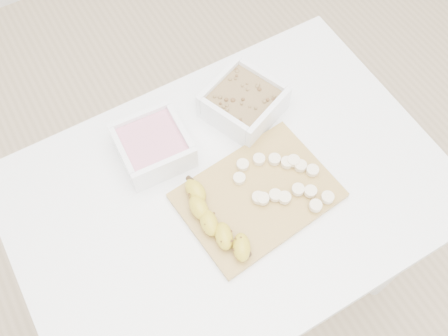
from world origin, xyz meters
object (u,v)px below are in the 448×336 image
bowl_yogurt (153,145)px  cutting_board (258,195)px  bowl_granola (243,102)px  banana (217,222)px  table (230,207)px

bowl_yogurt → cutting_board: bowl_yogurt is taller
bowl_granola → banana: bearing=-131.6°
cutting_board → bowl_yogurt: bearing=124.5°
bowl_yogurt → bowl_granola: bowl_granola is taller
bowl_granola → banana: size_ratio=0.98×
cutting_board → banana: size_ratio=1.55×
bowl_granola → cutting_board: 0.24m
bowl_granola → bowl_yogurt: bearing=179.8°
bowl_granola → table: bearing=-128.6°
table → bowl_yogurt: 0.25m
bowl_yogurt → bowl_granola: (0.25, -0.00, 0.00)m
table → cutting_board: (0.04, -0.05, 0.10)m
table → banana: (-0.07, -0.06, 0.13)m
bowl_granola → cutting_board: bowl_granola is taller
bowl_yogurt → banana: 0.24m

